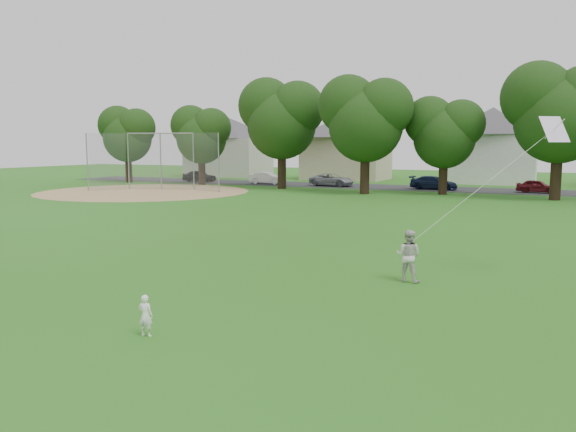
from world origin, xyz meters
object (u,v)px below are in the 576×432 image
at_px(kite, 481,187).
at_px(baseball_backstop, 159,162).
at_px(older_boy, 408,256).
at_px(toddler, 145,315).

distance_m(kite, baseball_backstop, 37.74).
bearing_deg(older_boy, baseball_backstop, -34.68).
bearing_deg(older_boy, kite, -144.17).
height_order(toddler, kite, kite).
xyz_separation_m(toddler, older_boy, (3.94, 7.17, 0.32)).
height_order(kite, baseball_backstop, kite).
distance_m(toddler, kite, 10.35).
distance_m(older_boy, kite, 2.96).
height_order(toddler, older_boy, older_boy).
xyz_separation_m(older_boy, baseball_backstop, (-27.98, 24.16, 1.75)).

